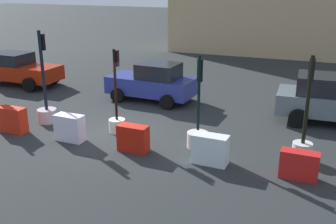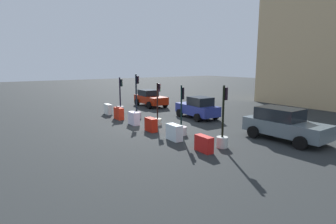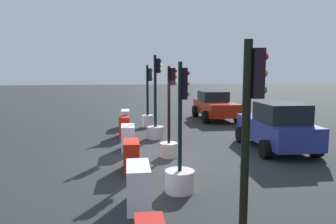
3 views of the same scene
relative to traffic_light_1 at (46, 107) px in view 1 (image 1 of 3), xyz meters
name	(u,v)px [view 1 (image 1 of 3)]	position (x,y,z in m)	size (l,w,h in m)	color
ground_plane	(118,134)	(3.09, -0.12, -0.61)	(120.00, 120.00, 0.00)	#272A2B
traffic_light_1	(46,107)	(0.00, 0.00, 0.00)	(0.72, 0.72, 3.45)	#BBA6AE
traffic_light_2	(117,115)	(2.95, 0.08, 0.00)	(0.58, 0.58, 2.96)	silver
traffic_light_3	(198,133)	(6.02, -0.18, -0.13)	(0.69, 0.69, 3.00)	beige
traffic_light_4	(303,139)	(9.21, 0.03, 0.07)	(0.58, 0.58, 3.18)	silver
construction_barrier_1	(12,120)	(-0.51, -1.29, -0.16)	(1.09, 0.46, 0.90)	red
construction_barrier_2	(70,128)	(1.86, -1.22, -0.16)	(1.00, 0.49, 0.90)	silver
construction_barrier_3	(133,138)	(4.22, -1.22, -0.19)	(0.98, 0.47, 0.85)	#B91B0D
construction_barrier_4	(210,149)	(6.71, -1.20, -0.16)	(1.06, 0.51, 0.89)	silver
construction_barrier_5	(299,165)	(9.21, -1.21, -0.22)	(1.03, 0.44, 0.79)	red
car_blue_estate	(153,83)	(2.60, 4.03, 0.21)	(3.93, 2.15, 1.70)	navy
car_red_compact	(19,69)	(-4.85, 4.10, 0.20)	(4.19, 2.15, 1.63)	#A7200A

